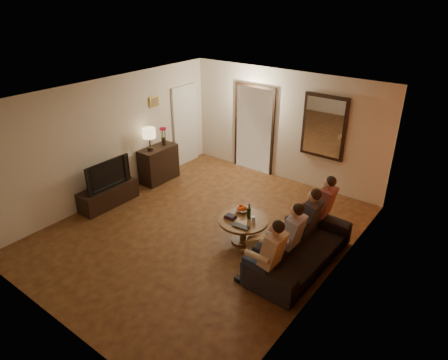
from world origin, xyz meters
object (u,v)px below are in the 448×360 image
Objects in this scene: sofa at (301,248)px; person_b at (288,240)px; dresser at (159,164)px; table_lamp at (149,139)px; dog at (260,243)px; person_a at (269,259)px; tv at (105,173)px; tv_stand at (108,195)px; person_d at (321,210)px; wine_bottle at (249,211)px; laptop at (239,227)px; person_c at (306,224)px; bowl at (242,210)px; coffee_table at (243,230)px.

person_b reaches higher than sofa.
dresser is 0.72m from table_lamp.
person_b is 2.14× the size of dog.
person_b is (0.00, 0.60, 0.00)m from person_a.
tv_stand is at bearing 0.00° from tv.
dresser is at bearing -179.63° from person_d.
laptop is at bearing -82.50° from wine_bottle.
person_c is (0.00, 1.20, 0.00)m from person_a.
person_c is at bearing 4.36° from bowl.
coffee_table is at bearing -16.14° from dresser.
sofa is 0.95m from person_d.
person_d is 4.63× the size of bowl.
dog reaches higher than coffee_table.
laptop is (0.28, -0.50, -0.02)m from bowl.
table_lamp is at bearing 82.55° from sofa.
tv is 3.20m from wine_bottle.
person_d is (4.13, 1.53, -0.14)m from tv.
person_b is 0.60m from person_c.
tv is 0.88× the size of person_c.
dresser reaches higher than wine_bottle.
table_lamp reaches higher than person_b.
laptop is (3.17, -0.95, -0.64)m from table_lamp.
table_lamp is at bearing 160.49° from laptop.
dog is at bearing 2.73° from laptop.
table_lamp is 3.21m from wine_bottle.
person_d reaches higher than tv_stand.
sofa is at bearing -8.77° from table_lamp.
tv_stand is 1.08× the size of person_a.
tv is 4.09× the size of bowl.
sofa is 1.83× the size of person_a.
dresser is 3.76m from dog.
tv_stand is 4.17× the size of wine_bottle.
tv is at bearing -90.00° from tv_stand.
dresser is 1.74× the size of table_lamp.
tv_stand is at bearing -176.73° from laptop.
dresser reaches higher than sofa.
tv_stand is at bearing 175.28° from dog.
person_b is (4.13, -1.17, 0.18)m from dresser.
dresser is 0.43× the size of sofa.
person_b is 0.97m from laptop.
person_a is (4.13, -1.55, -0.51)m from table_lamp.
table_lamp is at bearing 90.00° from tv_stand.
dresser is 3.22m from wine_bottle.
tv_stand is 1.08× the size of person_b.
wine_bottle reaches higher than laptop.
wine_bottle is (-1.01, 0.99, 0.01)m from person_a.
dog reaches higher than laptop.
person_c reaches higher than laptop.
coffee_table is at bearing 11.42° from tv_stand.
sofa is (4.23, -0.87, -0.10)m from dresser.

